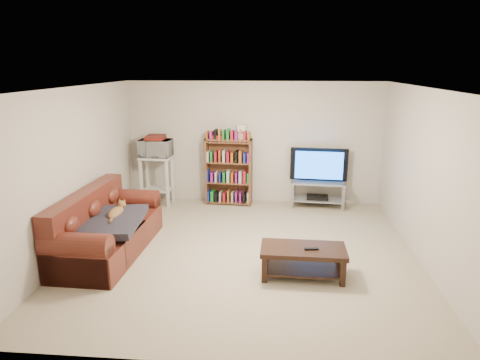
# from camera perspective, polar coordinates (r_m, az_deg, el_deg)

# --- Properties ---
(floor) EXTENTS (5.00, 5.00, 0.00)m
(floor) POSITION_cam_1_polar(r_m,az_deg,el_deg) (6.48, 0.59, -9.53)
(floor) COLOR tan
(floor) RESTS_ON ground
(ceiling) EXTENTS (5.00, 5.00, 0.00)m
(ceiling) POSITION_cam_1_polar(r_m,az_deg,el_deg) (5.89, 0.65, 12.20)
(ceiling) COLOR white
(ceiling) RESTS_ON ground
(wall_back) EXTENTS (5.00, 0.00, 5.00)m
(wall_back) POSITION_cam_1_polar(r_m,az_deg,el_deg) (8.51, 1.89, 4.97)
(wall_back) COLOR beige
(wall_back) RESTS_ON ground
(wall_front) EXTENTS (5.00, 0.00, 5.00)m
(wall_front) POSITION_cam_1_polar(r_m,az_deg,el_deg) (3.71, -2.34, -8.73)
(wall_front) COLOR beige
(wall_front) RESTS_ON ground
(wall_left) EXTENTS (0.00, 5.00, 5.00)m
(wall_left) POSITION_cam_1_polar(r_m,az_deg,el_deg) (6.73, -21.12, 1.22)
(wall_left) COLOR beige
(wall_left) RESTS_ON ground
(wall_right) EXTENTS (0.00, 5.00, 5.00)m
(wall_right) POSITION_cam_1_polar(r_m,az_deg,el_deg) (6.40, 23.55, 0.27)
(wall_right) COLOR beige
(wall_right) RESTS_ON ground
(sofa) EXTENTS (1.01, 2.19, 0.92)m
(sofa) POSITION_cam_1_polar(r_m,az_deg,el_deg) (6.65, -17.71, -6.55)
(sofa) COLOR #551F16
(sofa) RESTS_ON floor
(blanket) EXTENTS (0.89, 1.12, 0.19)m
(blanket) POSITION_cam_1_polar(r_m,az_deg,el_deg) (6.38, -16.88, -5.33)
(blanket) COLOR #28252F
(blanket) RESTS_ON sofa
(cat) EXTENTS (0.26, 0.60, 0.18)m
(cat) POSITION_cam_1_polar(r_m,az_deg,el_deg) (6.53, -16.24, -4.25)
(cat) COLOR brown
(cat) RESTS_ON sofa
(coffee_table) EXTENTS (1.12, 0.58, 0.40)m
(coffee_table) POSITION_cam_1_polar(r_m,az_deg,el_deg) (5.73, 8.40, -10.04)
(coffee_table) COLOR black
(coffee_table) RESTS_ON floor
(remote) EXTENTS (0.19, 0.07, 0.02)m
(remote) POSITION_cam_1_polar(r_m,az_deg,el_deg) (5.64, 9.51, -9.04)
(remote) COLOR black
(remote) RESTS_ON coffee_table
(tv_stand) EXTENTS (1.06, 0.54, 0.51)m
(tv_stand) POSITION_cam_1_polar(r_m,az_deg,el_deg) (8.47, 10.32, -1.27)
(tv_stand) COLOR #999EA3
(tv_stand) RESTS_ON floor
(television) EXTENTS (1.11, 0.23, 0.64)m
(television) POSITION_cam_1_polar(r_m,az_deg,el_deg) (8.34, 10.47, 1.92)
(television) COLOR black
(television) RESTS_ON tv_stand
(dvd_player) EXTENTS (0.43, 0.32, 0.06)m
(dvd_player) POSITION_cam_1_polar(r_m,az_deg,el_deg) (8.51, 10.27, -2.28)
(dvd_player) COLOR black
(dvd_player) RESTS_ON tv_stand
(bookshelf) EXTENTS (0.93, 0.34, 1.32)m
(bookshelf) POSITION_cam_1_polar(r_m,az_deg,el_deg) (8.42, -1.52, 1.23)
(bookshelf) COLOR brown
(bookshelf) RESTS_ON floor
(shelf_clutter) EXTENTS (0.68, 0.22, 0.28)m
(shelf_clutter) POSITION_cam_1_polar(r_m,az_deg,el_deg) (8.27, -0.86, 6.23)
(shelf_clutter) COLOR silver
(shelf_clutter) RESTS_ON bookshelf
(microwave_stand) EXTENTS (0.63, 0.47, 0.97)m
(microwave_stand) POSITION_cam_1_polar(r_m,az_deg,el_deg) (8.59, -11.01, 0.83)
(microwave_stand) COLOR silver
(microwave_stand) RESTS_ON floor
(microwave) EXTENTS (0.62, 0.44, 0.33)m
(microwave) POSITION_cam_1_polar(r_m,az_deg,el_deg) (8.48, -11.18, 4.20)
(microwave) COLOR silver
(microwave) RESTS_ON microwave_stand
(game_boxes) EXTENTS (0.37, 0.33, 0.05)m
(game_boxes) POSITION_cam_1_polar(r_m,az_deg,el_deg) (8.44, -11.25, 5.47)
(game_boxes) COLOR maroon
(game_boxes) RESTS_ON microwave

